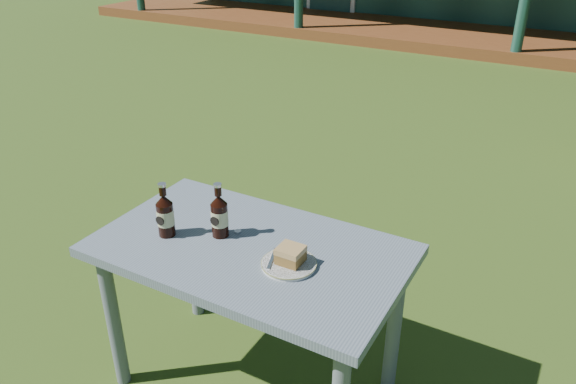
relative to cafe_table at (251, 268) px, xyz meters
The scene contains 8 objects.
ground 1.72m from the cafe_table, 90.00° to the left, with size 80.00×80.00×0.00m, color #334916.
cafe_table is the anchor object (origin of this frame).
plate 0.23m from the cafe_table, 11.73° to the right, with size 0.20×0.20×0.01m.
cake_slice 0.25m from the cafe_table, ahead, with size 0.09×0.09×0.06m.
fork 0.18m from the cafe_table, 21.19° to the right, with size 0.01×0.14×0.00m, color silver.
cola_bottle_near 0.24m from the cafe_table, behind, with size 0.07×0.07×0.23m.
cola_bottle_far 0.39m from the cafe_table, 164.86° to the right, with size 0.07×0.07×0.23m.
bottle_cap 0.16m from the cafe_table, 147.59° to the left, with size 0.03×0.03×0.01m, color silver.
Camera 1 is at (1.02, -3.11, 1.90)m, focal length 35.00 mm.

